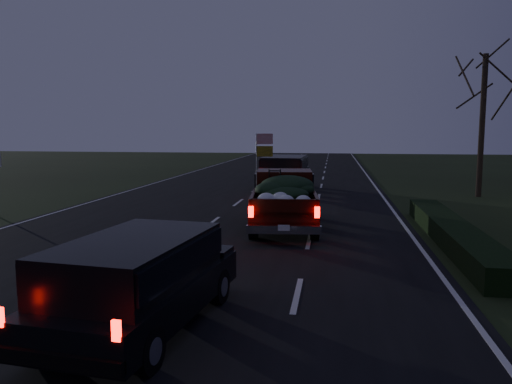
% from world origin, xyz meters
% --- Properties ---
extents(ground, '(120.00, 120.00, 0.00)m').
position_xyz_m(ground, '(0.00, 0.00, 0.00)').
color(ground, black).
rests_on(ground, ground).
extents(road_asphalt, '(14.00, 120.00, 0.02)m').
position_xyz_m(road_asphalt, '(0.00, 0.00, 0.01)').
color(road_asphalt, black).
rests_on(road_asphalt, ground).
extents(hedge_row, '(1.00, 10.00, 0.60)m').
position_xyz_m(hedge_row, '(7.80, 3.00, 0.30)').
color(hedge_row, black).
rests_on(hedge_row, ground).
extents(bare_tree_far, '(3.60, 3.60, 7.00)m').
position_xyz_m(bare_tree_far, '(11.50, 14.00, 5.23)').
color(bare_tree_far, black).
rests_on(bare_tree_far, ground).
extents(pickup_truck, '(2.60, 5.62, 2.86)m').
position_xyz_m(pickup_truck, '(2.63, 4.60, 1.07)').
color(pickup_truck, black).
rests_on(pickup_truck, ground).
extents(lead_suv, '(2.44, 5.45, 1.54)m').
position_xyz_m(lead_suv, '(1.67, 15.06, 1.17)').
color(lead_suv, black).
rests_on(lead_suv, ground).
extents(rear_suv, '(2.35, 4.66, 1.29)m').
position_xyz_m(rear_suv, '(1.14, -4.65, 0.97)').
color(rear_suv, black).
rests_on(rear_suv, ground).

